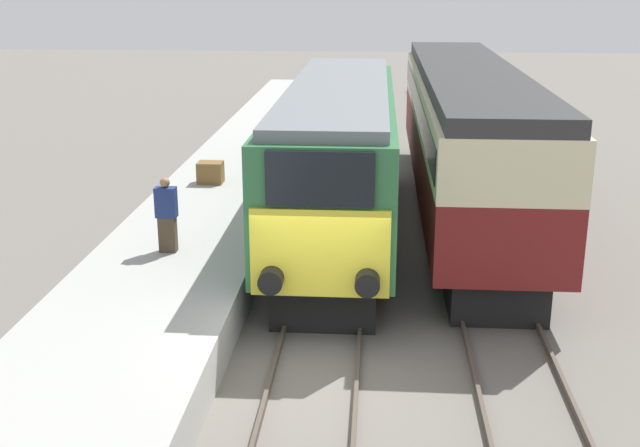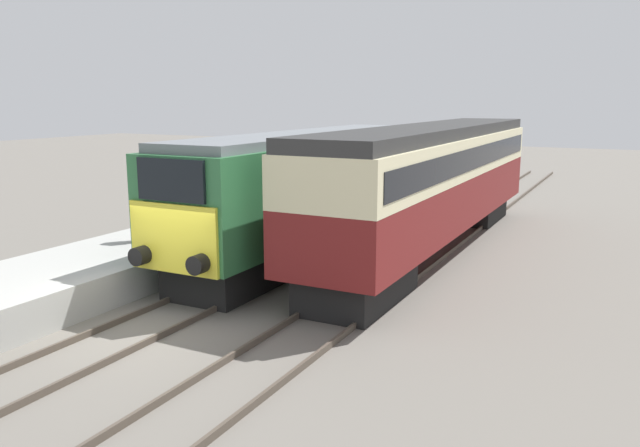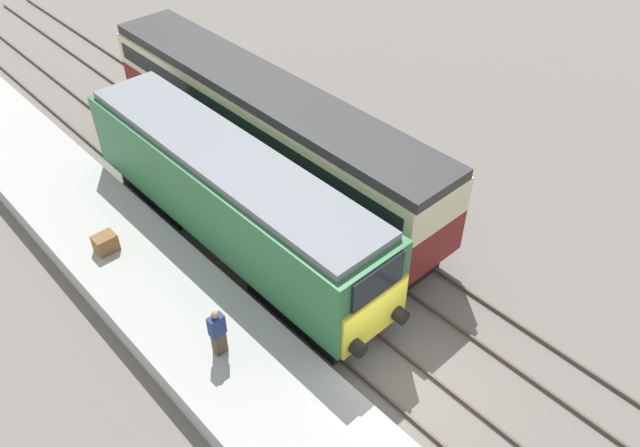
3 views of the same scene
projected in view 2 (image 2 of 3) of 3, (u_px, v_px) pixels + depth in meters
ground_plane at (138, 331)px, 13.52m from camera, size 120.00×120.00×0.00m
platform_left at (228, 230)px, 21.89m from camera, size 3.50×50.00×0.87m
rails_near_track at (262, 272)px, 17.86m from camera, size 1.51×60.00×0.14m
rails_far_track at (372, 289)px, 16.33m from camera, size 1.50×60.00×0.14m
locomotive at (308, 188)px, 19.88m from camera, size 2.70×13.42×3.93m
passenger_carriage at (434, 176)px, 20.33m from camera, size 2.75×16.43×4.13m
person_on_platform at (140, 214)px, 18.07m from camera, size 0.44×0.26×1.61m
luggage_crate at (245, 202)px, 23.40m from camera, size 0.70×0.56×0.60m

